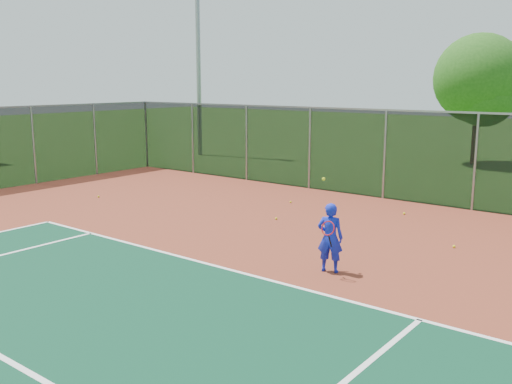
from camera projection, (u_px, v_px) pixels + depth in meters
ground at (210, 353)px, 8.43m from camera, size 120.00×120.00×0.00m
court_apron at (288, 310)px, 9.97m from camera, size 30.00×20.00×0.02m
fence_back at (475, 161)px, 17.41m from camera, size 30.00×0.06×3.03m
tennis_player at (330, 237)px, 11.85m from camera, size 0.62×0.67×1.97m
practice_ball_0 at (454, 246)px, 13.68m from camera, size 0.07×0.07×0.07m
practice_ball_1 at (98, 197)px, 19.62m from camera, size 0.07×0.07×0.07m
practice_ball_2 at (404, 213)px, 17.10m from camera, size 0.07×0.07×0.07m
practice_ball_3 at (291, 202)px, 18.74m from camera, size 0.07×0.07×0.07m
practice_ball_4 at (276, 219)px, 16.47m from camera, size 0.07×0.07×0.07m
floodlight_nw at (198, 28)px, 29.95m from camera, size 0.90×0.40×11.85m
tree_back_left at (481, 83)px, 26.80m from camera, size 4.22×4.22×6.20m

